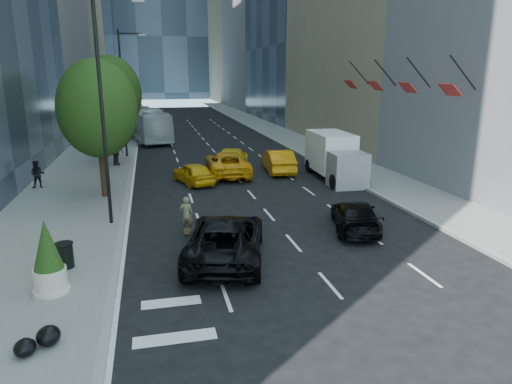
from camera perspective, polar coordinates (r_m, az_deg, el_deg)
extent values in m
plane|color=black|center=(18.80, 1.77, -6.62)|extent=(160.00, 160.00, 0.00)
cube|color=slate|center=(47.62, -18.45, 5.74)|extent=(6.00, 120.00, 0.15)
cube|color=slate|center=(49.59, 4.09, 6.78)|extent=(4.00, 120.00, 0.15)
cylinder|color=black|center=(21.09, -18.67, 9.35)|extent=(0.16, 0.16, 10.00)
cube|color=#99998C|center=(21.13, -14.52, 22.18)|extent=(0.50, 0.22, 0.15)
cylinder|color=black|center=(39.01, -16.33, 11.61)|extent=(0.16, 0.16, 10.00)
cylinder|color=black|center=(39.06, -15.46, 18.59)|extent=(1.80, 0.12, 0.12)
cube|color=#99998C|center=(39.04, -14.06, 18.53)|extent=(0.50, 0.22, 0.15)
cylinder|color=black|center=(26.56, -18.64, 2.81)|extent=(0.30, 0.30, 3.15)
ellipsoid|color=#15320D|center=(26.13, -19.22, 9.81)|extent=(4.20, 4.20, 5.25)
cylinder|color=black|center=(36.37, -17.29, 6.10)|extent=(0.30, 0.30, 3.38)
ellipsoid|color=#15320D|center=(36.06, -17.71, 11.59)|extent=(4.50, 4.50, 5.62)
cylinder|color=black|center=(49.28, -16.30, 7.99)|extent=(0.30, 0.30, 2.93)
ellipsoid|color=#15320D|center=(49.05, -16.56, 11.49)|extent=(3.90, 3.90, 4.88)
cylinder|color=black|center=(57.10, -15.19, 10.04)|extent=(0.14, 0.14, 5.20)
imported|color=black|center=(57.01, -15.30, 11.64)|extent=(2.48, 0.53, 1.00)
cylinder|color=black|center=(26.16, 24.45, 13.44)|extent=(1.75, 0.08, 1.75)
cube|color=#B92F2A|center=(25.78, 23.07, 11.68)|extent=(0.64, 1.30, 0.64)
cylinder|color=black|center=(29.45, 19.66, 13.88)|extent=(1.75, 0.08, 1.75)
cube|color=#B92F2A|center=(29.13, 18.41, 12.30)|extent=(0.64, 1.30, 0.64)
cylinder|color=black|center=(32.91, 15.85, 14.16)|extent=(1.75, 0.08, 1.75)
cube|color=#B92F2A|center=(32.61, 14.71, 12.73)|extent=(0.64, 1.30, 0.64)
cylinder|color=black|center=(36.48, 12.76, 14.34)|extent=(1.75, 0.08, 1.75)
cube|color=#B92F2A|center=(36.21, 11.73, 13.04)|extent=(0.64, 1.30, 0.64)
imported|color=brown|center=(20.05, -8.69, -3.04)|extent=(0.62, 0.46, 1.57)
imported|color=black|center=(17.21, -3.83, -5.79)|extent=(4.09, 6.39, 1.64)
imported|color=black|center=(20.87, 12.30, -2.86)|extent=(3.11, 4.91, 1.32)
imported|color=#DEA00B|center=(29.19, -7.84, 2.35)|extent=(2.71, 4.26, 1.35)
imported|color=orange|center=(32.34, 2.80, 3.91)|extent=(2.13, 5.03, 1.62)
imported|color=orange|center=(31.31, -3.62, 3.57)|extent=(3.02, 6.06, 1.65)
imported|color=yellow|center=(33.48, -3.04, 4.21)|extent=(3.43, 5.70, 1.54)
imported|color=silver|center=(49.46, -13.49, 8.24)|extent=(4.98, 12.18, 3.31)
cube|color=white|center=(31.22, 9.28, 5.05)|extent=(2.40, 4.37, 2.52)
cube|color=gray|center=(28.43, 11.41, 2.68)|extent=(2.21, 1.94, 2.14)
cylinder|color=black|center=(27.87, 9.77, 1.25)|extent=(0.36, 0.94, 0.93)
cylinder|color=black|center=(28.61, 13.44, 1.40)|extent=(0.36, 0.94, 0.93)
cylinder|color=black|center=(32.51, 6.67, 3.27)|extent=(0.36, 0.94, 0.93)
cylinder|color=black|center=(33.15, 9.91, 3.37)|extent=(0.36, 0.94, 0.93)
imported|color=black|center=(30.10, -25.64, 1.99)|extent=(0.81, 0.63, 1.65)
imported|color=black|center=(35.48, -17.11, 4.76)|extent=(1.24, 0.88, 1.96)
cylinder|color=black|center=(17.55, -22.78, -7.36)|extent=(0.58, 0.58, 0.87)
cylinder|color=beige|center=(15.86, -24.27, -10.02)|extent=(0.99, 0.99, 0.79)
cone|color=#15320D|center=(15.43, -24.73, -5.99)|extent=(0.89, 0.89, 1.59)
ellipsoid|color=black|center=(13.13, -24.52, -16.04)|extent=(0.59, 0.65, 0.51)
ellipsoid|color=black|center=(12.94, -26.93, -16.97)|extent=(0.52, 0.57, 0.44)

